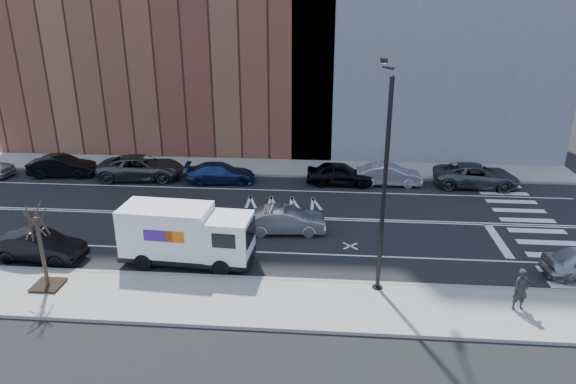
# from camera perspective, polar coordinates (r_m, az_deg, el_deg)

# --- Properties ---
(ground) EXTENTS (120.00, 120.00, 0.00)m
(ground) POSITION_cam_1_polar(r_m,az_deg,el_deg) (29.39, -5.06, -2.68)
(ground) COLOR black
(ground) RESTS_ON ground
(sidewalk_near) EXTENTS (44.00, 3.60, 0.15)m
(sidewalk_near) POSITION_cam_1_polar(r_m,az_deg,el_deg) (21.73, -8.91, -11.77)
(sidewalk_near) COLOR gray
(sidewalk_near) RESTS_ON ground
(sidewalk_far) EXTENTS (44.00, 3.60, 0.15)m
(sidewalk_far) POSITION_cam_1_polar(r_m,az_deg,el_deg) (37.50, -2.88, 2.78)
(sidewalk_far) COLOR gray
(sidewalk_far) RESTS_ON ground
(curb_near) EXTENTS (44.00, 0.25, 0.17)m
(curb_near) POSITION_cam_1_polar(r_m,az_deg,el_deg) (23.22, -7.90, -9.38)
(curb_near) COLOR gray
(curb_near) RESTS_ON ground
(curb_far) EXTENTS (44.00, 0.25, 0.17)m
(curb_far) POSITION_cam_1_polar(r_m,az_deg,el_deg) (35.81, -3.24, 1.91)
(curb_far) COLOR gray
(curb_far) RESTS_ON ground
(crosswalk) EXTENTS (3.00, 14.00, 0.01)m
(crosswalk) POSITION_cam_1_polar(r_m,az_deg,el_deg) (31.11, 25.48, -3.37)
(crosswalk) COLOR white
(crosswalk) RESTS_ON ground
(road_markings) EXTENTS (40.00, 8.60, 0.01)m
(road_markings) POSITION_cam_1_polar(r_m,az_deg,el_deg) (29.39, -5.06, -2.68)
(road_markings) COLOR white
(road_markings) RESTS_ON ground
(bldg_brick) EXTENTS (26.00, 10.00, 22.00)m
(bldg_brick) POSITION_cam_1_polar(r_m,az_deg,el_deg) (44.02, -12.96, 19.47)
(bldg_brick) COLOR brown
(bldg_brick) RESTS_ON ground
(streetlight) EXTENTS (0.44, 4.02, 9.34)m
(streetlight) POSITION_cam_1_polar(r_m,az_deg,el_deg) (20.84, 10.61, 1.96)
(streetlight) COLOR black
(streetlight) RESTS_ON ground
(street_tree) EXTENTS (1.20, 1.20, 3.75)m
(street_tree) POSITION_cam_1_polar(r_m,az_deg,el_deg) (23.91, -25.54, -6.73)
(street_tree) COLOR black
(street_tree) RESTS_ON ground
(fedex_van) EXTENTS (6.22, 2.50, 2.78)m
(fedex_van) POSITION_cam_1_polar(r_m,az_deg,el_deg) (24.18, -11.30, -4.63)
(fedex_van) COLOR black
(fedex_van) RESTS_ON ground
(far_parked_b) EXTENTS (4.57, 1.93, 1.47)m
(far_parked_b) POSITION_cam_1_polar(r_m,az_deg,el_deg) (38.85, -23.81, 2.66)
(far_parked_b) COLOR black
(far_parked_b) RESTS_ON ground
(far_parked_c) EXTENTS (5.96, 3.16, 1.60)m
(far_parked_c) POSITION_cam_1_polar(r_m,az_deg,el_deg) (36.48, -15.98, 2.65)
(far_parked_c) COLOR #474A4E
(far_parked_c) RESTS_ON ground
(far_parked_d) EXTENTS (4.79, 2.37, 1.34)m
(far_parked_d) POSITION_cam_1_polar(r_m,az_deg,el_deg) (34.65, -7.53, 2.12)
(far_parked_d) COLOR navy
(far_parked_d) RESTS_ON ground
(far_parked_e) EXTENTS (4.45, 1.87, 1.50)m
(far_parked_e) POSITION_cam_1_polar(r_m,az_deg,el_deg) (34.11, 5.82, 2.04)
(far_parked_e) COLOR black
(far_parked_e) RESTS_ON ground
(far_parked_f) EXTENTS (4.26, 1.50, 1.40)m
(far_parked_f) POSITION_cam_1_polar(r_m,az_deg,el_deg) (34.55, 11.13, 1.90)
(far_parked_f) COLOR silver
(far_parked_f) RESTS_ON ground
(far_parked_g) EXTENTS (5.53, 2.73, 1.51)m
(far_parked_g) POSITION_cam_1_polar(r_m,az_deg,el_deg) (35.77, 20.16, 1.73)
(far_parked_g) COLOR #494D51
(far_parked_g) RESTS_ON ground
(driving_sedan) EXTENTS (4.35, 1.87, 1.39)m
(driving_sedan) POSITION_cam_1_polar(r_m,az_deg,el_deg) (27.04, -0.31, -3.15)
(driving_sedan) COLOR #AAA9AE
(driving_sedan) RESTS_ON ground
(near_parked_rear_a) EXTENTS (4.40, 1.90, 1.41)m
(near_parked_rear_a) POSITION_cam_1_polar(r_m,az_deg,el_deg) (26.96, -25.89, -5.46)
(near_parked_rear_a) COLOR black
(near_parked_rear_a) RESTS_ON ground
(pedestrian) EXTENTS (0.71, 0.54, 1.75)m
(pedestrian) POSITION_cam_1_polar(r_m,az_deg,el_deg) (22.27, 24.47, -9.86)
(pedestrian) COLOR #232629
(pedestrian) RESTS_ON sidewalk_near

